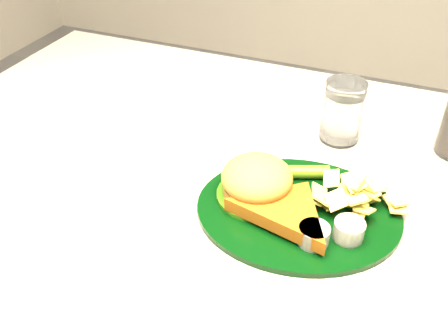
# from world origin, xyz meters

# --- Properties ---
(table) EXTENTS (1.20, 0.80, 0.75)m
(table) POSITION_xyz_m (0.00, 0.00, 0.38)
(table) COLOR #A8A298
(table) RESTS_ON ground
(dinner_plate) EXTENTS (0.32, 0.29, 0.06)m
(dinner_plate) POSITION_xyz_m (0.09, -0.04, 0.78)
(dinner_plate) COLOR black
(dinner_plate) RESTS_ON table
(water_glass) EXTENTS (0.08, 0.08, 0.10)m
(water_glass) POSITION_xyz_m (0.10, 0.16, 0.80)
(water_glass) COLOR white
(water_glass) RESTS_ON table
(fork_napkin) EXTENTS (0.14, 0.18, 0.01)m
(fork_napkin) POSITION_xyz_m (0.13, -0.05, 0.76)
(fork_napkin) COLOR white
(fork_napkin) RESTS_ON table
(wrapped_straw) EXTENTS (0.21, 0.20, 0.01)m
(wrapped_straw) POSITION_xyz_m (-0.06, 0.13, 0.75)
(wrapped_straw) COLOR white
(wrapped_straw) RESTS_ON table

